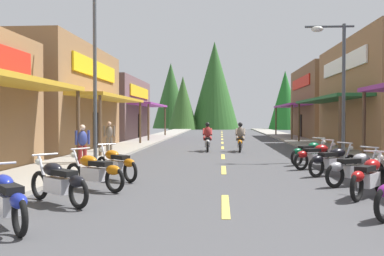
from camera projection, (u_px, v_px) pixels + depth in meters
ground at (223, 147)px, 27.33m from camera, size 9.09×81.54×0.10m
sidewalk_left at (132, 145)px, 27.72m from camera, size 2.54×81.54×0.12m
sidewalk_right at (316, 146)px, 26.94m from camera, size 2.54×81.54×0.12m
centerline_dashes at (222, 143)px, 30.92m from camera, size 0.16×56.89×0.01m
storefront_left_middle at (39, 99)px, 24.38m from camera, size 8.38×11.11×5.78m
storefront_left_far at (93, 109)px, 37.28m from camera, size 9.97×11.12×5.10m
storefront_right_far at (346, 102)px, 38.73m from camera, size 9.76×11.52×6.34m
streetlamp_left at (102, 51)px, 16.63m from camera, size 1.99×0.30×6.85m
streetlamp_right at (336, 71)px, 17.86m from camera, size 1.99×0.30×5.67m
motorcycle_parked_right_2 at (369, 176)px, 9.88m from camera, size 1.37×1.76×1.04m
motorcycle_parked_right_3 at (355, 168)px, 11.51m from camera, size 1.89×1.17×1.04m
motorcycle_parked_right_4 at (333, 160)px, 13.51m from camera, size 1.83×1.28×1.04m
motorcycle_parked_right_5 at (317, 155)px, 15.27m from camera, size 1.85×1.24×1.04m
motorcycle_parked_right_6 at (310, 152)px, 16.67m from camera, size 1.74×1.41×1.04m
motorcycle_parked_left_0 at (7, 198)px, 7.14m from camera, size 1.49×1.67×1.04m
motorcycle_parked_left_1 at (59, 181)px, 9.08m from camera, size 1.76×1.39×1.04m
motorcycle_parked_left_2 at (94, 171)px, 10.88m from camera, size 1.87×1.22×1.04m
motorcycle_parked_left_3 at (116, 163)px, 12.65m from camera, size 1.61×1.56×1.04m
rider_cruising_lead at (240, 139)px, 23.10m from camera, size 0.60×2.14×1.57m
rider_cruising_trailing at (207, 139)px, 23.34m from camera, size 0.60×2.14×1.57m
pedestrian_by_shop at (109, 135)px, 21.96m from camera, size 0.55×0.36×1.62m
pedestrian_waiting at (82, 143)px, 15.98m from camera, size 0.46×0.43×1.56m
treeline_backdrop at (208, 92)px, 69.14m from camera, size 23.78×12.30×13.82m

